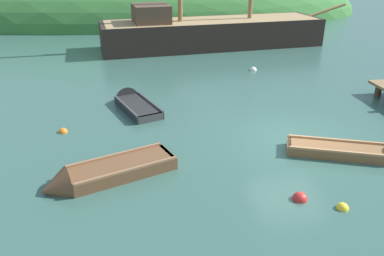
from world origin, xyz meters
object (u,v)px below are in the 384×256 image
object	(u,v)px
buoy_red	(300,199)
buoy_white	(253,70)
rowboat_far	(102,176)
rowboat_center	(356,154)
rowboat_near_dock	(133,104)
buoy_yellow	(342,208)
sailing_ship	(210,37)
buoy_orange	(63,132)

from	to	relation	value
buoy_red	buoy_white	size ratio (longest dim) A/B	1.05
rowboat_far	buoy_white	size ratio (longest dim) A/B	10.52
rowboat_center	rowboat_far	xyz separation A→B (m)	(-7.84, -0.28, 0.03)
rowboat_center	rowboat_near_dock	size ratio (longest dim) A/B	1.14
rowboat_far	buoy_yellow	world-z (taller)	rowboat_far
buoy_red	buoy_white	xyz separation A→B (m)	(2.25, 12.01, 0.00)
sailing_ship	buoy_yellow	world-z (taller)	sailing_ship
rowboat_center	buoy_white	world-z (taller)	rowboat_center
sailing_ship	buoy_red	xyz separation A→B (m)	(-0.95, -18.09, -0.66)
sailing_ship	rowboat_far	bearing A→B (deg)	-117.66
rowboat_far	rowboat_near_dock	size ratio (longest dim) A/B	1.14
rowboat_center	buoy_red	bearing A→B (deg)	-123.45
buoy_orange	buoy_white	world-z (taller)	buoy_white
buoy_red	buoy_yellow	size ratio (longest dim) A/B	1.26
rowboat_near_dock	buoy_orange	size ratio (longest dim) A/B	10.89
buoy_orange	buoy_red	bearing A→B (deg)	-37.23
rowboat_far	buoy_red	world-z (taller)	rowboat_far
buoy_orange	buoy_yellow	size ratio (longest dim) A/B	1.02
rowboat_near_dock	buoy_yellow	world-z (taller)	rowboat_near_dock
rowboat_far	buoy_white	xyz separation A→B (m)	(7.41, 10.30, -0.12)
buoy_red	buoy_orange	xyz separation A→B (m)	(-6.77, 5.14, 0.00)
buoy_white	buoy_yellow	xyz separation A→B (m)	(-1.34, -12.54, 0.00)
sailing_ship	buoy_white	world-z (taller)	sailing_ship
rowboat_center	buoy_white	distance (m)	10.03
rowboat_far	sailing_ship	bearing A→B (deg)	-132.32
sailing_ship	buoy_orange	distance (m)	15.09
rowboat_center	buoy_yellow	size ratio (longest dim) A/B	12.59
rowboat_center	buoy_orange	xyz separation A→B (m)	(-9.44, 3.16, -0.09)
sailing_ship	buoy_orange	world-z (taller)	sailing_ship
rowboat_near_dock	buoy_red	distance (m)	8.52
rowboat_near_dock	buoy_white	xyz separation A→B (m)	(6.53, 4.64, -0.09)
sailing_ship	buoy_orange	xyz separation A→B (m)	(-7.72, -12.94, -0.66)
sailing_ship	buoy_yellow	size ratio (longest dim) A/B	56.46
rowboat_far	buoy_red	distance (m)	5.44
rowboat_center	rowboat_near_dock	world-z (taller)	rowboat_near_dock
rowboat_far	buoy_red	size ratio (longest dim) A/B	10.01
buoy_orange	buoy_white	bearing A→B (deg)	37.29
rowboat_far	buoy_orange	xyz separation A→B (m)	(-1.61, 3.44, -0.12)
rowboat_near_dock	buoy_orange	bearing A→B (deg)	111.16
rowboat_near_dock	buoy_yellow	bearing A→B (deg)	-167.36
buoy_orange	rowboat_near_dock	bearing A→B (deg)	41.80
sailing_ship	rowboat_center	xyz separation A→B (m)	(1.73, -16.10, -0.58)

